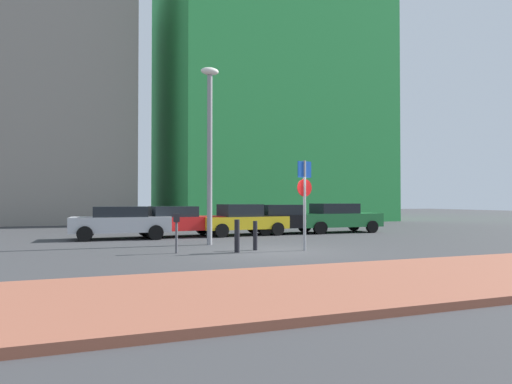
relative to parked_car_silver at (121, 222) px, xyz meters
name	(u,v)px	position (x,y,z in m)	size (l,w,h in m)	color
ground_plane	(274,251)	(4.38, -6.87, -0.77)	(120.00, 120.00, 0.00)	#38383A
sidewalk_brick	(396,280)	(4.38, -13.22, -0.70)	(40.00, 4.47, 0.14)	#93513D
parked_car_silver	(121,222)	(0.00, 0.00, 0.00)	(4.34, 2.30, 1.43)	#B7BABF
parked_car_red	(178,221)	(2.60, 0.31, -0.02)	(4.29, 2.27, 1.43)	red
parked_car_yellow	(242,220)	(5.71, 0.15, 0.00)	(4.31, 2.23, 1.51)	gold
parked_car_black	(285,219)	(8.11, 0.37, -0.01)	(4.46, 2.17, 1.48)	black
parked_car_green	(337,217)	(11.03, 0.17, 0.03)	(4.57, 2.04, 1.54)	#237238
parking_sign_post	(305,194)	(5.46, -7.01, 1.16)	(0.60, 0.14, 3.06)	gray
parking_meter	(177,227)	(1.23, -6.29, 0.07)	(0.18, 0.14, 1.29)	#4C4C51
street_lamp	(210,140)	(2.98, -3.88, 3.27)	(0.70, 0.36, 6.85)	gray
traffic_bollard_near	(255,236)	(3.93, -6.32, -0.27)	(0.15, 0.15, 1.00)	black
traffic_bollard_mid	(237,236)	(3.13, -6.74, -0.23)	(0.17, 0.17, 1.08)	black
building_colorful_midrise	(261,64)	(13.88, 18.28, 13.56)	(17.54, 17.36, 28.65)	green
building_under_construction	(29,90)	(-5.51, 18.63, 9.53)	(15.29, 12.30, 20.59)	gray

